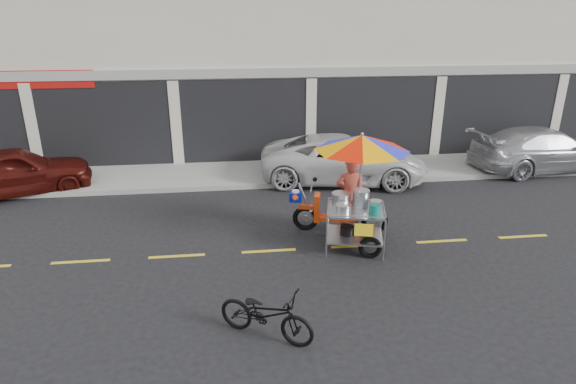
{
  "coord_description": "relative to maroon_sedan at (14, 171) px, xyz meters",
  "views": [
    {
      "loc": [
        -2.73,
        -9.47,
        4.96
      ],
      "look_at": [
        -1.5,
        0.6,
        1.15
      ],
      "focal_mm": 30.0,
      "sensor_mm": 36.0,
      "label": 1
    }
  ],
  "objects": [
    {
      "name": "silver_pickup",
      "position": [
        16.41,
        0.3,
        0.01
      ],
      "size": [
        5.05,
        2.43,
        1.42
      ],
      "primitive_type": "imported",
      "rotation": [
        0.0,
        0.0,
        1.66
      ],
      "color": "#ADAEB4",
      "rests_on": "ground"
    },
    {
      "name": "food_vendor_rig",
      "position": [
        8.86,
        -4.16,
        0.96
      ],
      "size": [
        2.61,
        2.5,
        2.64
      ],
      "rotation": [
        0.0,
        0.0,
        -0.23
      ],
      "color": "black",
      "rests_on": "ground"
    },
    {
      "name": "centerline",
      "position": [
        8.92,
        -4.4,
        -0.7
      ],
      "size": [
        42.0,
        0.1,
        0.01
      ],
      "primitive_type": "cube",
      "color": "gold",
      "rests_on": "ground"
    },
    {
      "name": "sidewalk",
      "position": [
        8.92,
        1.1,
        -0.62
      ],
      "size": [
        45.0,
        3.0,
        0.15
      ],
      "primitive_type": "cube",
      "color": "gray",
      "rests_on": "ground"
    },
    {
      "name": "near_bicycle",
      "position": [
        6.63,
        -7.37,
        -0.26
      ],
      "size": [
        1.72,
        1.35,
        0.87
      ],
      "primitive_type": "imported",
      "rotation": [
        0.0,
        0.0,
        1.03
      ],
      "color": "black",
      "rests_on": "ground"
    },
    {
      "name": "shophouse_block",
      "position": [
        11.74,
        6.19,
        3.54
      ],
      "size": [
        36.0,
        8.11,
        10.4
      ],
      "color": "beige",
      "rests_on": "ground"
    },
    {
      "name": "white_pickup",
      "position": [
        9.62,
        0.06,
        0.0
      ],
      "size": [
        5.37,
        3.15,
        1.4
      ],
      "primitive_type": "imported",
      "rotation": [
        0.0,
        0.0,
        1.4
      ],
      "color": "silver",
      "rests_on": "ground"
    },
    {
      "name": "ground",
      "position": [
        8.92,
        -4.4,
        -0.7
      ],
      "size": [
        90.0,
        90.0,
        0.0
      ],
      "primitive_type": "plane",
      "color": "black"
    },
    {
      "name": "maroon_sedan",
      "position": [
        0.0,
        0.0,
        0.0
      ],
      "size": [
        4.43,
        3.03,
        1.4
      ],
      "primitive_type": "imported",
      "rotation": [
        0.0,
        0.0,
        1.94
      ],
      "color": "#3B0C08",
      "rests_on": "ground"
    }
  ]
}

